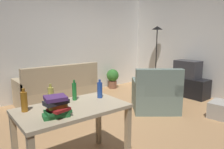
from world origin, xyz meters
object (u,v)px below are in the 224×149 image
at_px(bottle_amber, 24,101).
at_px(bottle_squat, 51,96).
at_px(bottle_green, 74,91).
at_px(bottle_blue, 100,90).
at_px(storage_box, 220,109).
at_px(torchiere_lamp, 157,40).
at_px(desk, 73,116).
at_px(armchair, 156,95).
at_px(tv, 188,69).
at_px(couch, 58,90).
at_px(book_stack, 57,107).
at_px(potted_plant, 113,77).
at_px(tv_stand, 186,87).

height_order(bottle_amber, bottle_squat, same).
bearing_deg(bottle_green, bottle_blue, -21.09).
xyz_separation_m(storage_box, bottle_amber, (-3.42, 0.54, 0.72)).
height_order(torchiere_lamp, bottle_blue, torchiere_lamp).
relative_size(desk, armchair, 0.99).
distance_m(tv, bottle_amber, 4.29).
distance_m(couch, tv, 3.27).
relative_size(bottle_amber, book_stack, 0.89).
distance_m(potted_plant, bottle_blue, 3.54).
relative_size(storage_box, bottle_blue, 2.03).
height_order(torchiere_lamp, book_stack, torchiere_lamp).
bearing_deg(storage_box, bottle_blue, 170.01).
xyz_separation_m(tv, book_stack, (-4.04, -1.04, 0.17)).
height_order(tv, torchiere_lamp, torchiere_lamp).
bearing_deg(bottle_amber, bottle_blue, -5.86).
bearing_deg(bottle_green, tv, 10.36).
xyz_separation_m(tv_stand, desk, (-3.78, -0.87, 0.41)).
bearing_deg(armchair, bottle_squat, 50.08).
relative_size(tv_stand, bottle_squat, 4.40).
bearing_deg(potted_plant, bottle_amber, -142.25).
bearing_deg(bottle_green, potted_plant, 43.28).
relative_size(torchiere_lamp, book_stack, 6.44).
relative_size(potted_plant, armchair, 0.46).
relative_size(armchair, bottle_green, 4.83).
height_order(desk, potted_plant, desk).
bearing_deg(potted_plant, bottle_squat, -139.69).
bearing_deg(tv, bottle_blue, 103.16).
distance_m(tv, bottle_squat, 4.00).
relative_size(desk, storage_box, 2.53).
height_order(armchair, bottle_blue, bottle_blue).
relative_size(bottle_blue, book_stack, 0.84).
relative_size(torchiere_lamp, desk, 1.49).
height_order(tv, armchair, same).
xyz_separation_m(tv_stand, book_stack, (-4.04, -1.04, 0.63)).
height_order(couch, bottle_amber, bottle_amber).
distance_m(bottle_amber, bottle_blue, 0.91).
xyz_separation_m(tv_stand, torchiere_lamp, (0.00, 1.03, 1.17)).
relative_size(bottle_amber, bottle_green, 0.98).
distance_m(bottle_squat, bottle_blue, 0.61).
xyz_separation_m(couch, storage_box, (2.05, -2.74, -0.16)).
distance_m(potted_plant, bottle_squat, 3.91).
relative_size(couch, bottle_amber, 6.90).
xyz_separation_m(torchiere_lamp, armchair, (-1.49, -1.23, -1.09)).
distance_m(tv_stand, bottle_squat, 4.04).
relative_size(storage_box, bottle_amber, 1.92).
relative_size(torchiere_lamp, storage_box, 3.77).
distance_m(tv, potted_plant, 2.11).
bearing_deg(bottle_squat, bottle_blue, -9.54).
bearing_deg(couch, potted_plant, -170.57).
distance_m(torchiere_lamp, desk, 4.30).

